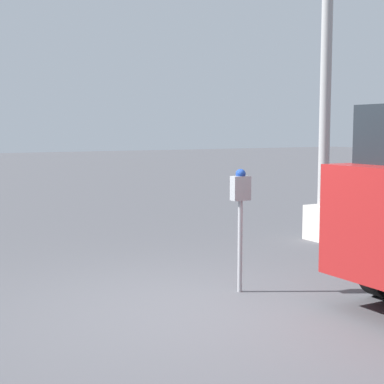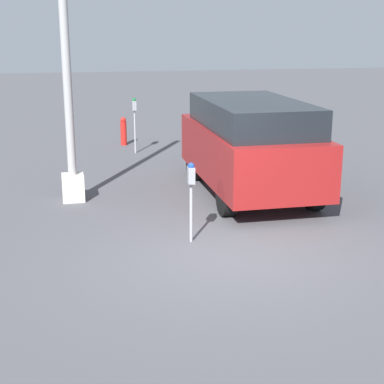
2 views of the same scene
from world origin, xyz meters
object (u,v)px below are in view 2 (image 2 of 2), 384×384
Objects in this scene: parking_meter_near at (191,184)px; parked_van at (250,143)px; parking_meter_far at (134,113)px; fire_hydrant at (124,131)px; lamp_post at (68,102)px.

parked_van is at bearing -30.79° from parking_meter_near.
fire_hydrant is (1.23, 0.19, -0.72)m from parking_meter_far.
parking_meter_far is at bearing 4.54° from parking_meter_near.
lamp_post reaches higher than fire_hydrant.
lamp_post reaches higher than parking_meter_near.
fire_hydrant is at bearing 5.84° from parking_meter_near.
parking_meter_far is 5.07m from parked_van.
parking_meter_near is at bearing 144.78° from parked_van.
parking_meter_near is 1.59× the size of fire_hydrant.
parking_meter_near is at bearing -175.46° from parking_meter_far.
parking_meter_near is at bearing -147.61° from lamp_post.
lamp_post reaches higher than parking_meter_far.
lamp_post is at bearing 85.67° from parked_van.
parked_van is at bearing -161.57° from fire_hydrant.
parking_meter_far reaches higher than parking_meter_near.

